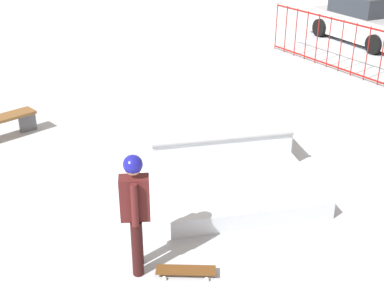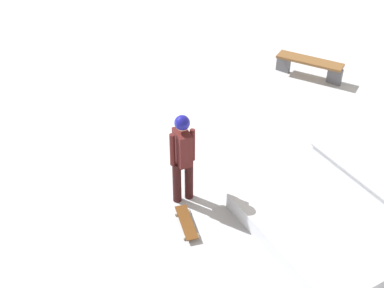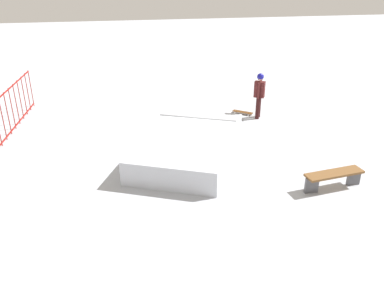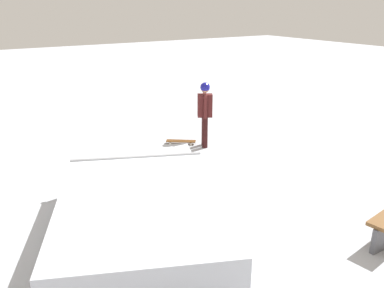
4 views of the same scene
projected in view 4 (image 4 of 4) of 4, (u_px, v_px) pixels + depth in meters
The scene contains 4 objects.
ground_plane at pixel (152, 206), 7.55m from camera, with size 60.00×60.00×0.00m, color #B2B7C1.
skate_ramp at pixel (140, 206), 6.90m from camera, with size 5.99×4.49×0.74m.
skater at pixel (205, 110), 10.35m from camera, with size 0.39×0.44×1.73m.
skateboard at pixel (181, 141), 10.83m from camera, with size 0.64×0.76×0.09m.
Camera 4 is at (-6.10, 2.90, 3.65)m, focal length 37.16 mm.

